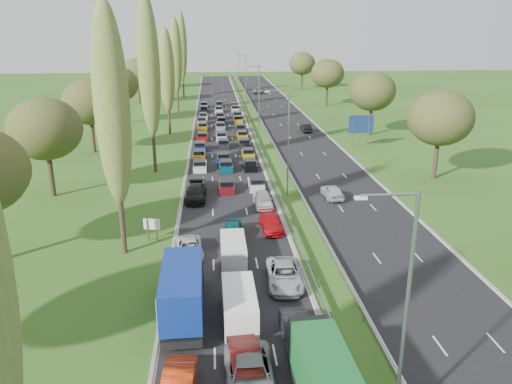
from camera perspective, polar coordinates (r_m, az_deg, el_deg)
name	(u,v)px	position (r m, az deg, el deg)	size (l,w,h in m)	color
ground	(258,131)	(92.66, 0.23, 6.96)	(260.00, 260.00, 0.00)	#2B5319
near_carriageway	(221,129)	(94.75, -4.01, 7.17)	(10.50, 215.00, 0.04)	black
far_carriageway	(292,128)	(95.92, 4.15, 7.30)	(10.50, 215.00, 0.04)	black
central_reservation	(257,126)	(95.00, 0.09, 7.58)	(2.36, 215.00, 0.32)	gray
lamp_columns	(259,100)	(89.69, 0.35, 10.47)	(0.18, 140.18, 12.00)	gray
poplar_row	(160,68)	(79.24, -10.89, 13.77)	(2.80, 127.80, 22.44)	#2D2116
woodland_left	(84,105)	(76.08, -19.07, 9.36)	(8.00, 166.00, 11.10)	#2D2116
woodland_right	(389,98)	(82.65, 14.94, 10.38)	(8.00, 153.00, 11.10)	#2D2116
traffic_queue_fill	(222,132)	(89.95, -3.96, 6.86)	(9.04, 69.12, 0.80)	slate
near_car_2	(189,248)	(42.29, -7.63, -6.36)	(2.18, 4.73, 1.31)	silver
near_car_3	(196,193)	(55.53, -6.91, -0.09)	(2.23, 5.49, 1.59)	black
near_car_5	(246,366)	(28.55, -1.14, -19.21)	(1.69, 4.85, 1.60)	#611410
near_car_6	(250,376)	(27.86, -0.70, -20.30)	(2.67, 5.79, 1.61)	gray
near_car_7	(233,233)	(44.94, -2.63, -4.67)	(1.86, 4.58, 1.33)	#054E53
near_car_9	(298,332)	(31.26, 4.80, -15.63)	(1.62, 4.66, 1.54)	black
near_car_10	(284,275)	(37.49, 3.26, -9.43)	(2.52, 5.47, 1.52)	#ACB1B6
near_car_11	(271,223)	(47.07, 1.75, -3.56)	(1.88, 4.61, 1.34)	#B00A10
near_car_12	(263,199)	(53.20, 0.77, -0.80)	(1.84, 4.56, 1.55)	white
far_car_0	(332,191)	(56.38, 8.70, 0.07)	(1.78, 4.43, 1.51)	#AFB3B9
far_car_1	(306,128)	(92.39, 5.73, 7.32)	(1.56, 4.48, 1.48)	black
far_car_2	(257,90)	(148.08, 0.14, 11.55)	(2.64, 5.72, 1.59)	slate
blue_lorry	(183,289)	(33.47, -8.32, -10.88)	(2.53, 9.11, 3.84)	black
white_van_front	(239,303)	(33.31, -1.94, -12.59)	(2.11, 5.38, 2.16)	white
white_van_rear	(233,250)	(40.66, -2.63, -6.69)	(1.97, 5.03, 2.02)	silver
info_sign	(152,227)	(45.38, -11.80, -3.89)	(1.49, 0.40, 2.10)	gray
direction_sign	(361,126)	(80.55, 11.91, 7.43)	(4.00, 0.18, 5.20)	gray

